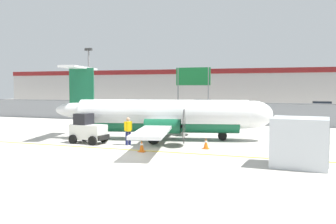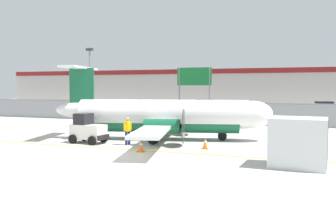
% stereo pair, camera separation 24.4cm
% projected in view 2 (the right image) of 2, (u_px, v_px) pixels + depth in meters
% --- Properties ---
extents(ground_plane, '(140.00, 140.00, 0.01)m').
position_uv_depth(ground_plane, '(125.00, 149.00, 21.26)').
color(ground_plane, '#BCB7AD').
extents(perimeter_fence, '(98.00, 0.10, 2.10)m').
position_uv_depth(perimeter_fence, '(200.00, 112.00, 36.18)').
color(perimeter_fence, gray).
rests_on(perimeter_fence, ground).
extents(parking_lot_strip, '(98.00, 17.00, 0.12)m').
position_uv_depth(parking_lot_strip, '(224.00, 114.00, 47.03)').
color(parking_lot_strip, '#38383A').
rests_on(parking_lot_strip, ground).
extents(background_building, '(91.00, 8.10, 6.50)m').
position_uv_depth(background_building, '(246.00, 88.00, 64.14)').
color(background_building, '#BCB7B2').
rests_on(background_building, ground).
extents(commuter_airplane, '(14.69, 15.95, 4.92)m').
position_uv_depth(commuter_airplane, '(167.00, 116.00, 25.13)').
color(commuter_airplane, white).
rests_on(commuter_airplane, ground).
extents(baggage_tug, '(2.43, 1.58, 1.88)m').
position_uv_depth(baggage_tug, '(88.00, 130.00, 23.66)').
color(baggage_tug, silver).
rests_on(baggage_tug, ground).
extents(ground_crew_worker, '(0.47, 0.50, 1.70)m').
position_uv_depth(ground_crew_worker, '(128.00, 130.00, 22.86)').
color(ground_crew_worker, '#191E4C').
rests_on(ground_crew_worker, ground).
extents(cargo_container, '(2.52, 2.14, 2.20)m').
position_uv_depth(cargo_container, '(298.00, 142.00, 16.62)').
color(cargo_container, silver).
rests_on(cargo_container, ground).
extents(traffic_cone_near_left, '(0.36, 0.36, 0.64)m').
position_uv_depth(traffic_cone_near_left, '(205.00, 143.00, 21.45)').
color(traffic_cone_near_left, orange).
rests_on(traffic_cone_near_left, ground).
extents(traffic_cone_near_right, '(0.36, 0.36, 0.64)m').
position_uv_depth(traffic_cone_near_right, '(141.00, 146.00, 20.50)').
color(traffic_cone_near_right, orange).
rests_on(traffic_cone_near_right, ground).
extents(traffic_cone_far_left, '(0.36, 0.36, 0.64)m').
position_uv_depth(traffic_cone_far_left, '(154.00, 138.00, 23.63)').
color(traffic_cone_far_left, orange).
rests_on(traffic_cone_far_left, ground).
extents(parked_car_0, '(4.30, 2.20, 1.58)m').
position_uv_depth(parked_car_0, '(133.00, 105.00, 54.34)').
color(parked_car_0, '#19662D').
rests_on(parked_car_0, parking_lot_strip).
extents(parked_car_1, '(4.28, 2.17, 1.58)m').
position_uv_depth(parked_car_1, '(204.00, 105.00, 53.79)').
color(parked_car_1, red).
rests_on(parked_car_1, parking_lot_strip).
extents(parked_car_2, '(4.28, 2.18, 1.58)m').
position_uv_depth(parked_car_2, '(247.00, 110.00, 42.48)').
color(parked_car_2, navy).
rests_on(parked_car_2, parking_lot_strip).
extents(parked_car_3, '(4.27, 2.16, 1.58)m').
position_uv_depth(parked_car_3, '(325.00, 108.00, 47.37)').
color(parked_car_3, silver).
rests_on(parked_car_3, parking_lot_strip).
extents(apron_light_pole, '(0.70, 0.30, 7.27)m').
position_uv_depth(apron_light_pole, '(90.00, 79.00, 36.30)').
color(apron_light_pole, slate).
rests_on(apron_light_pole, ground).
extents(highway_sign, '(3.60, 0.14, 5.50)m').
position_uv_depth(highway_sign, '(194.00, 81.00, 37.94)').
color(highway_sign, slate).
rests_on(highway_sign, ground).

